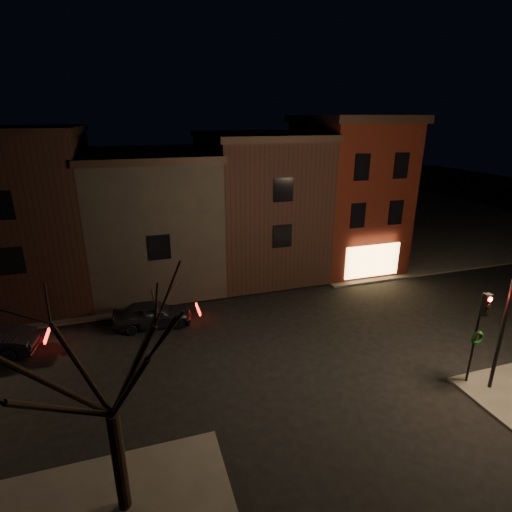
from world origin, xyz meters
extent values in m
plane|color=black|center=(0.00, 0.00, 0.00)|extent=(120.00, 120.00, 0.00)
cube|color=#2D2B28|center=(20.00, 20.00, 0.06)|extent=(30.00, 30.00, 0.12)
cube|color=#48140C|center=(8.00, 9.50, 5.12)|extent=(6.00, 8.00, 10.00)
cube|color=black|center=(8.00, 9.50, 10.37)|extent=(6.50, 8.50, 0.50)
cube|color=#EEBC6B|center=(8.00, 5.45, 1.42)|extent=(4.00, 0.12, 2.20)
cube|color=black|center=(1.50, 10.50, 4.62)|extent=(7.00, 10.00, 9.00)
cube|color=black|center=(1.50, 10.50, 9.32)|extent=(7.30, 10.30, 0.40)
cube|color=black|center=(-5.75, 10.50, 4.12)|extent=(7.50, 10.00, 8.00)
cube|color=black|center=(-5.75, 10.50, 8.32)|extent=(7.80, 10.30, 0.40)
cube|color=black|center=(-13.00, 10.50, 4.87)|extent=(7.00, 10.00, 9.50)
cube|color=black|center=(-13.00, 10.50, 9.82)|extent=(7.30, 10.30, 0.40)
cylinder|color=black|center=(6.20, -6.00, 3.12)|extent=(0.14, 0.14, 6.00)
cylinder|color=black|center=(5.60, -5.40, 2.12)|extent=(0.10, 0.10, 4.00)
cube|color=black|center=(5.60, -5.58, 3.72)|extent=(0.28, 0.22, 0.90)
cylinder|color=#FF0C07|center=(5.60, -5.70, 4.00)|extent=(0.18, 0.06, 0.18)
cylinder|color=black|center=(5.60, -5.70, 3.72)|extent=(0.18, 0.06, 0.18)
cylinder|color=black|center=(5.60, -5.70, 3.44)|extent=(0.18, 0.06, 0.18)
torus|color=#0C380F|center=(5.60, -5.49, 2.22)|extent=(0.58, 0.14, 0.58)
sphere|color=#990C0C|center=(5.60, -5.51, 2.44)|extent=(0.12, 0.12, 0.12)
cylinder|color=black|center=(-8.00, -7.00, 1.69)|extent=(0.36, 0.36, 3.15)
imported|color=black|center=(-6.50, 3.53, 0.69)|extent=(4.13, 1.83, 1.38)
camera|label=1|loc=(-6.99, -16.07, 10.53)|focal=28.00mm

